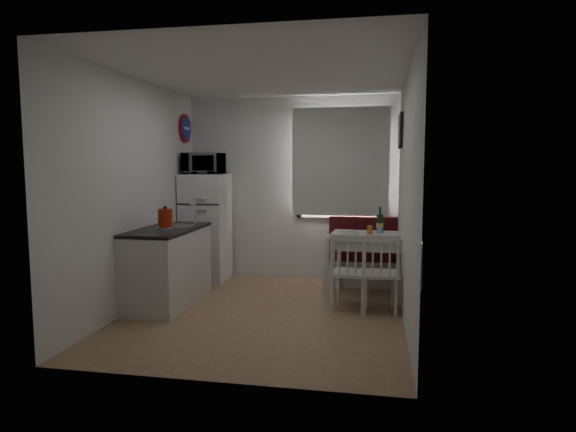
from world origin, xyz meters
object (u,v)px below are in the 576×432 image
at_px(bench, 373,262).
at_px(kettle, 165,218).
at_px(chair_left, 350,264).
at_px(kitchen_counter, 168,265).
at_px(chair_right, 380,265).
at_px(wine_bottle, 380,220).
at_px(dining_table, 374,241).
at_px(fridge, 206,227).
at_px(microwave, 203,164).

bearing_deg(bench, kettle, -146.99).
bearing_deg(chair_left, kitchen_counter, -170.91).
xyz_separation_m(chair_right, kettle, (-2.40, -0.18, 0.48)).
xyz_separation_m(bench, kettle, (-2.32, -1.51, 0.73)).
bearing_deg(wine_bottle, dining_table, -125.17).
bearing_deg(chair_right, bench, 89.62).
relative_size(dining_table, kettle, 4.20).
height_order(dining_table, fridge, fridge).
bearing_deg(wine_bottle, kettle, -158.56).
bearing_deg(dining_table, chair_right, -80.50).
bearing_deg(microwave, wine_bottle, -9.47).
xyz_separation_m(kitchen_counter, bench, (2.37, 1.35, -0.15)).
bearing_deg(bench, kitchen_counter, -150.25).
relative_size(bench, chair_left, 2.72).
bearing_deg(wine_bottle, fridge, 169.39).
xyz_separation_m(chair_left, microwave, (-2.11, 1.17, 1.11)).
bearing_deg(kitchen_counter, dining_table, 16.15).
distance_m(kitchen_counter, chair_left, 2.13).
xyz_separation_m(chair_right, fridge, (-2.43, 1.22, 0.20)).
distance_m(kitchen_counter, fridge, 1.28).
bearing_deg(chair_left, bench, 88.05).
bearing_deg(kitchen_counter, fridge, 89.10).
height_order(chair_right, wine_bottle, wine_bottle).
height_order(kitchen_counter, wine_bottle, kitchen_counter).
height_order(kitchen_counter, dining_table, kitchen_counter).
relative_size(bench, chair_right, 2.70).
distance_m(kitchen_counter, chair_right, 2.45).
bearing_deg(fridge, chair_left, -29.96).
bearing_deg(dining_table, fridge, 170.18).
xyz_separation_m(chair_left, chair_right, (0.32, -0.00, 0.00)).
bearing_deg(fridge, kettle, -88.77).
xyz_separation_m(chair_left, fridge, (-2.11, 1.22, 0.21)).
bearing_deg(chair_left, chair_right, 8.20).
xyz_separation_m(chair_right, wine_bottle, (0.00, 0.76, 0.41)).
relative_size(chair_right, wine_bottle, 1.43).
bearing_deg(chair_right, dining_table, 92.24).
relative_size(microwave, kettle, 2.06).
bearing_deg(kitchen_counter, wine_bottle, 17.86).
xyz_separation_m(dining_table, microwave, (-2.36, 0.51, 0.95)).
height_order(bench, chair_left, bench).
bearing_deg(bench, microwave, -176.11).
bearing_deg(kitchen_counter, kettle, -72.09).
distance_m(chair_left, kettle, 2.14).
distance_m(kitchen_counter, dining_table, 2.49).
bearing_deg(microwave, chair_left, -28.93).
bearing_deg(microwave, dining_table, -12.08).
distance_m(kitchen_counter, microwave, 1.69).
height_order(fridge, kettle, fridge).
distance_m(chair_right, kettle, 2.45).
distance_m(chair_right, wine_bottle, 0.86).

